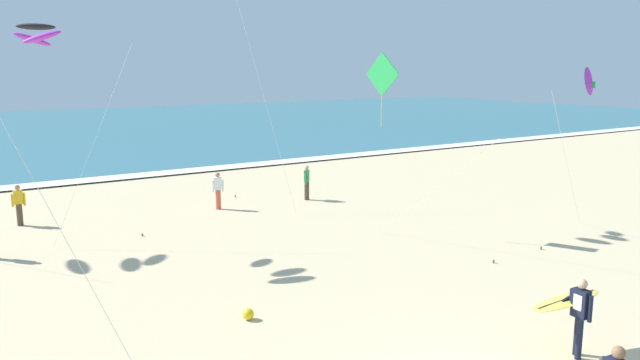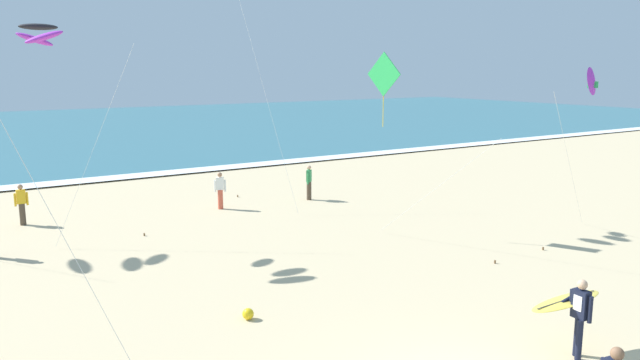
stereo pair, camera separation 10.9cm
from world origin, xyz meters
TOP-DOWN VIEW (x-y plane):
  - ocean_water at (0.00, 56.42)m, footprint 160.00×60.00m
  - shoreline_foam at (0.00, 26.72)m, footprint 160.00×1.60m
  - surfer_lead at (3.19, 0.50)m, footprint 1.98×0.97m
  - kite_diamond_emerald_near at (5.84, 10.17)m, footprint 0.93×5.48m
  - kite_arc_charcoal_low at (-4.53, 14.54)m, footprint 3.57×2.39m
  - kite_delta_violet_distant at (13.13, 7.06)m, footprint 4.70×1.74m
  - bystander_yellow_top at (-5.01, 18.60)m, footprint 0.50×0.22m
  - bystander_green_top at (6.63, 16.55)m, footprint 0.38×0.37m
  - bystander_white_top at (2.47, 17.02)m, footprint 0.46×0.30m
  - beach_ball at (-1.72, 5.82)m, footprint 0.28×0.28m

SIDE VIEW (x-z plane):
  - ocean_water at x=0.00m, z-range 0.00..0.08m
  - shoreline_foam at x=0.00m, z-range 0.08..0.09m
  - beach_ball at x=-1.72m, z-range 0.00..0.28m
  - bystander_yellow_top at x=-5.01m, z-range 0.02..1.61m
  - bystander_green_top at x=6.63m, z-range 0.02..1.61m
  - bystander_white_top at x=2.47m, z-range 0.02..1.61m
  - surfer_lead at x=3.19m, z-range 0.19..1.89m
  - kite_delta_violet_distant at x=13.13m, z-range 2.44..8.44m
  - kite_diamond_emerald_near at x=5.84m, z-range 2.34..8.83m
  - kite_arc_charcoal_low at x=-4.53m, z-range 3.31..10.61m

